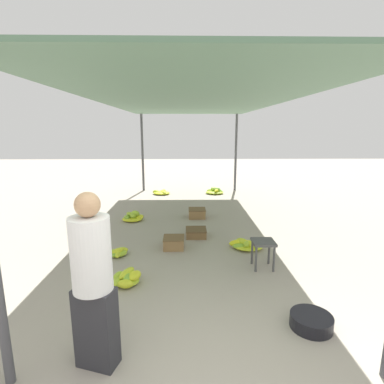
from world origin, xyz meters
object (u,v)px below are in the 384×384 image
(crate_far, at_px, (197,213))
(banana_pile_right_1, at_px, (215,191))
(basin_black, at_px, (311,321))
(banana_pile_left_3, at_px, (161,192))
(banana_pile_right_0, at_px, (246,245))
(vendor_foreground, at_px, (93,280))
(crate_mid, at_px, (174,243))
(banana_pile_left_1, at_px, (133,217))
(crate_near, at_px, (196,233))
(banana_pile_left_0, at_px, (126,278))
(stool, at_px, (263,246))
(banana_pile_left_2, at_px, (118,252))

(crate_far, bearing_deg, banana_pile_right_1, 75.73)
(basin_black, bearing_deg, banana_pile_left_3, 107.52)
(banana_pile_left_3, relative_size, banana_pile_right_0, 0.92)
(vendor_foreground, bearing_deg, banana_pile_left_3, 90.16)
(crate_mid, bearing_deg, banana_pile_right_1, 75.69)
(banana_pile_left_3, relative_size, crate_mid, 1.53)
(banana_pile_left_1, xyz_separation_m, banana_pile_right_0, (2.33, -1.73, -0.02))
(vendor_foreground, distance_m, banana_pile_right_1, 7.68)
(banana_pile_right_1, bearing_deg, crate_near, -100.68)
(banana_pile_left_0, relative_size, crate_near, 1.10)
(stool, xyz_separation_m, banana_pile_left_0, (-2.03, -0.46, -0.27))
(vendor_foreground, bearing_deg, stool, 43.98)
(stool, distance_m, banana_pile_left_2, 2.42)
(banana_pile_right_0, distance_m, crate_mid, 1.31)
(banana_pile_right_1, xyz_separation_m, crate_near, (-0.78, -4.11, 0.00))
(basin_black, relative_size, banana_pile_left_0, 1.00)
(banana_pile_left_2, xyz_separation_m, banana_pile_right_0, (2.26, 0.26, 0.01))
(stool, xyz_separation_m, crate_far, (-0.92, 2.73, -0.24))
(banana_pile_right_1, distance_m, crate_mid, 4.85)
(stool, relative_size, crate_mid, 1.17)
(crate_near, relative_size, crate_mid, 1.10)
(stool, distance_m, banana_pile_right_0, 0.81)
(vendor_foreground, bearing_deg, banana_pile_left_0, 91.39)
(banana_pile_right_1, xyz_separation_m, crate_mid, (-1.20, -4.70, 0.02))
(basin_black, bearing_deg, crate_near, 112.07)
(banana_pile_left_1, relative_size, crate_near, 1.26)
(crate_near, bearing_deg, banana_pile_right_1, 79.32)
(banana_pile_left_2, bearing_deg, vendor_foreground, -81.45)
(crate_far, bearing_deg, vendor_foreground, -102.97)
(basin_black, height_order, banana_pile_left_0, banana_pile_left_0)
(banana_pile_right_0, xyz_separation_m, banana_pile_right_1, (-0.11, 4.75, 0.01))
(banana_pile_left_0, xyz_separation_m, crate_far, (1.11, 3.20, 0.02))
(stool, height_order, crate_far, stool)
(banana_pile_left_0, distance_m, banana_pile_right_0, 2.28)
(vendor_foreground, xyz_separation_m, banana_pile_right_1, (1.78, 7.43, -0.76))
(stool, xyz_separation_m, banana_pile_left_3, (-2.01, 5.46, -0.29))
(banana_pile_left_2, height_order, crate_far, crate_far)
(banana_pile_left_2, bearing_deg, banana_pile_right_0, 6.63)
(banana_pile_left_3, xyz_separation_m, crate_mid, (0.60, -4.64, 0.04))
(banana_pile_left_3, xyz_separation_m, crate_near, (1.02, -4.06, 0.02))
(banana_pile_left_2, distance_m, banana_pile_left_3, 4.97)
(basin_black, distance_m, banana_pile_left_1, 4.72)
(crate_near, bearing_deg, vendor_foreground, -106.81)
(banana_pile_right_0, bearing_deg, banana_pile_left_0, -147.64)
(banana_pile_left_1, height_order, banana_pile_left_2, banana_pile_left_1)
(banana_pile_left_3, bearing_deg, stool, -69.75)
(banana_pile_left_3, bearing_deg, banana_pile_left_0, -90.14)
(stool, height_order, banana_pile_left_0, stool)
(banana_pile_right_0, xyz_separation_m, crate_mid, (-1.31, 0.06, 0.03))
(crate_far, bearing_deg, stool, -71.40)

